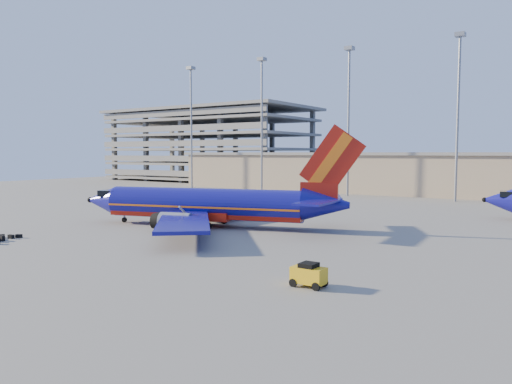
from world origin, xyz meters
The scene contains 7 objects.
ground centered at (0.00, 0.00, 0.00)m, with size 220.00×220.00×0.00m, color slate.
terminal_building centered at (10.00, 58.00, 4.32)m, with size 122.00×16.00×8.50m.
parking_garage centered at (-62.00, 74.05, 11.73)m, with size 62.00×32.00×21.40m.
light_mast_row centered at (5.00, 46.00, 17.55)m, with size 101.60×1.60×28.65m.
aircraft_main centered at (-1.60, -0.37, 2.43)m, with size 32.77×31.05×11.39m.
baggage_tug centered at (19.77, -17.10, 0.80)m, with size 2.14×1.31×1.53m.
luggage_pile centered at (-12.71, -18.66, 0.22)m, with size 3.49×3.56×0.53m.
Camera 1 is at (34.13, -44.47, 8.40)m, focal length 35.00 mm.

